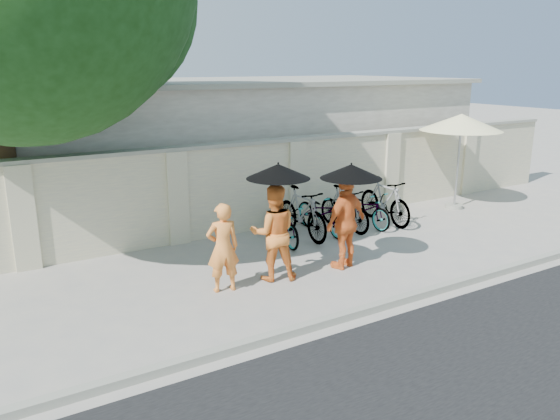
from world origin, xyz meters
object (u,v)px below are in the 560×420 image
monk_left (223,248)px  monk_right (346,222)px  monk_center (274,233)px  patio_umbrella (461,123)px

monk_left → monk_right: (2.46, -0.18, 0.12)m
monk_center → patio_umbrella: patio_umbrella is taller
monk_right → patio_umbrella: 5.78m
monk_center → monk_right: size_ratio=0.97×
monk_left → monk_right: size_ratio=0.87×
monk_left → patio_umbrella: 8.06m
monk_left → patio_umbrella: bearing=-157.6°
monk_left → patio_umbrella: (7.70, 1.82, 1.50)m
monk_left → monk_center: monk_center is taller
monk_center → patio_umbrella: 7.08m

